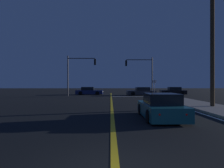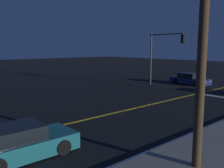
# 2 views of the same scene
# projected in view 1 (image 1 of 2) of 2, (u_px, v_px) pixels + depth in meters

# --- Properties ---
(sidewalk_right) EXTENTS (3.20, 46.71, 0.15)m
(sidewalk_right) POSITION_uv_depth(u_px,v_px,m) (196.00, 104.00, 16.48)
(sidewalk_right) COLOR gray
(sidewalk_right) RESTS_ON ground
(lane_line_center) EXTENTS (0.20, 44.11, 0.01)m
(lane_line_center) POSITION_uv_depth(u_px,v_px,m) (112.00, 105.00, 16.42)
(lane_line_center) COLOR gold
(lane_line_center) RESTS_ON ground
(lane_line_edge_right) EXTENTS (0.16, 44.11, 0.01)m
(lane_line_edge_right) POSITION_uv_depth(u_px,v_px,m) (175.00, 105.00, 16.46)
(lane_line_edge_right) COLOR white
(lane_line_edge_right) RESTS_ON ground
(stop_bar) EXTENTS (5.80, 0.50, 0.01)m
(stop_bar) POSITION_uv_depth(u_px,v_px,m) (131.00, 96.00, 27.92)
(stop_bar) COLOR white
(stop_bar) RESTS_ON ground
(car_side_waiting_teal) EXTENTS (1.97, 4.18, 1.34)m
(car_side_waiting_teal) POSITION_uv_depth(u_px,v_px,m) (161.00, 107.00, 10.08)
(car_side_waiting_teal) COLOR #195960
(car_side_waiting_teal) RESTS_ON ground
(car_mid_block_charcoal) EXTENTS (4.75, 2.09, 1.34)m
(car_mid_block_charcoal) POSITION_uv_depth(u_px,v_px,m) (141.00, 92.00, 30.84)
(car_mid_block_charcoal) COLOR #2D2D33
(car_mid_block_charcoal) RESTS_ON ground
(car_far_approaching_navy) EXTENTS (4.68, 1.89, 1.34)m
(car_far_approaching_navy) POSITION_uv_depth(u_px,v_px,m) (89.00, 91.00, 32.59)
(car_far_approaching_navy) COLOR navy
(car_far_approaching_navy) RESTS_ON ground
(car_distant_tail_black) EXTENTS (4.32, 2.05, 1.34)m
(car_distant_tail_black) POSITION_uv_depth(u_px,v_px,m) (173.00, 91.00, 32.35)
(car_distant_tail_black) COLOR black
(car_distant_tail_black) RESTS_ON ground
(traffic_signal_near_right) EXTENTS (4.41, 0.28, 6.14)m
(traffic_signal_near_right) POSITION_uv_depth(u_px,v_px,m) (143.00, 70.00, 30.23)
(traffic_signal_near_right) COLOR #38383D
(traffic_signal_near_right) RESTS_ON ground
(traffic_signal_far_left) EXTENTS (4.36, 0.28, 6.16)m
(traffic_signal_far_left) POSITION_uv_depth(u_px,v_px,m) (78.00, 69.00, 28.75)
(traffic_signal_far_left) COLOR #38383D
(traffic_signal_far_left) RESTS_ON ground
(utility_pole_right) EXTENTS (1.67, 0.32, 10.41)m
(utility_pole_right) POSITION_uv_depth(u_px,v_px,m) (212.00, 38.00, 14.41)
(utility_pole_right) COLOR #42301E
(utility_pole_right) RESTS_ON ground
(street_sign_corner) EXTENTS (0.56, 0.07, 2.46)m
(street_sign_corner) POSITION_uv_depth(u_px,v_px,m) (154.00, 85.00, 27.44)
(street_sign_corner) COLOR slate
(street_sign_corner) RESTS_ON ground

